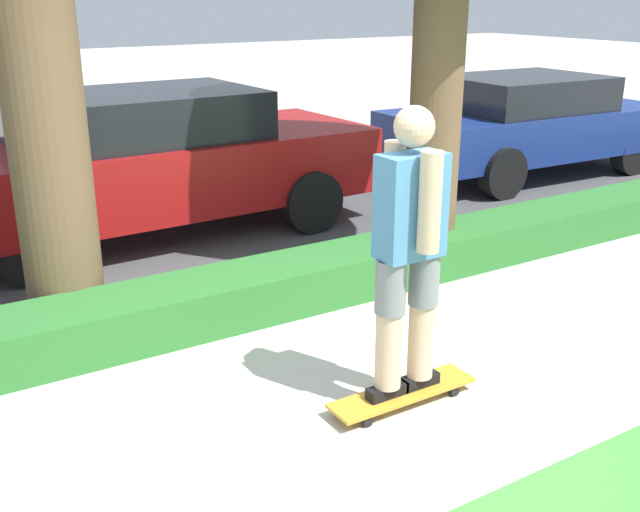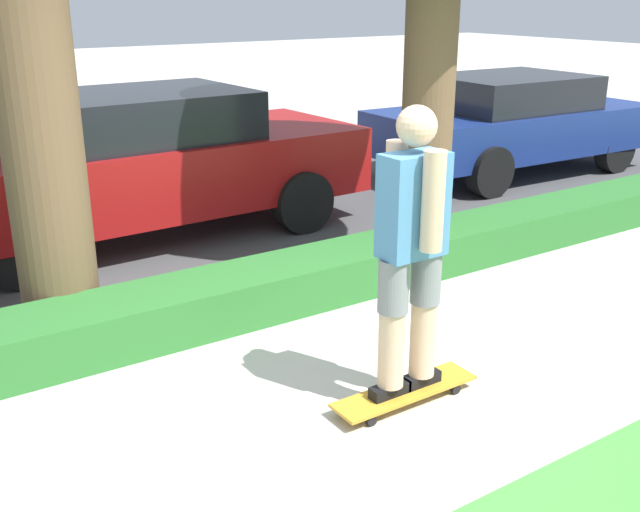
{
  "view_description": "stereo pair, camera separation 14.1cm",
  "coord_description": "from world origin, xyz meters",
  "px_view_note": "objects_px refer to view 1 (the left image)",
  "views": [
    {
      "loc": [
        -2.24,
        -3.2,
        2.37
      ],
      "look_at": [
        0.11,
        0.6,
        0.78
      ],
      "focal_mm": 42.0,
      "sensor_mm": 36.0,
      "label": 1
    },
    {
      "loc": [
        -2.35,
        -3.12,
        2.37
      ],
      "look_at": [
        0.11,
        0.6,
        0.78
      ],
      "focal_mm": 42.0,
      "sensor_mm": 36.0,
      "label": 2
    }
  ],
  "objects_px": {
    "skateboard": "(403,393)",
    "parked_car_rear": "(525,122)",
    "skater_person": "(409,248)",
    "parked_car_middle": "(149,160)"
  },
  "relations": [
    {
      "from": "skater_person",
      "to": "parked_car_rear",
      "type": "bearing_deg",
      "value": 37.86
    },
    {
      "from": "skater_person",
      "to": "parked_car_rear",
      "type": "height_order",
      "value": "skater_person"
    },
    {
      "from": "skateboard",
      "to": "skater_person",
      "type": "height_order",
      "value": "skater_person"
    },
    {
      "from": "parked_car_middle",
      "to": "parked_car_rear",
      "type": "bearing_deg",
      "value": -2.55
    },
    {
      "from": "parked_car_middle",
      "to": "parked_car_rear",
      "type": "distance_m",
      "value": 5.19
    },
    {
      "from": "skateboard",
      "to": "parked_car_middle",
      "type": "relative_size",
      "value": 0.21
    },
    {
      "from": "skateboard",
      "to": "parked_car_rear",
      "type": "relative_size",
      "value": 0.25
    },
    {
      "from": "skater_person",
      "to": "parked_car_middle",
      "type": "xyz_separation_m",
      "value": [
        -0.12,
        4.01,
        -0.23
      ]
    },
    {
      "from": "skater_person",
      "to": "parked_car_rear",
      "type": "distance_m",
      "value": 6.43
    },
    {
      "from": "skateboard",
      "to": "parked_car_middle",
      "type": "bearing_deg",
      "value": 91.66
    }
  ]
}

